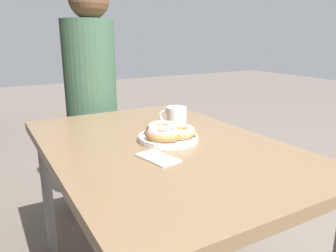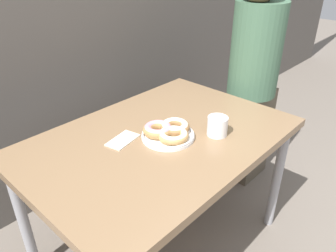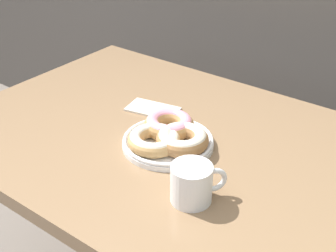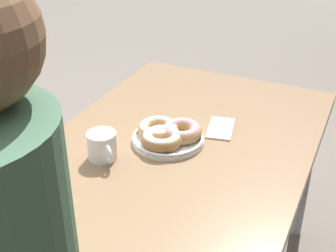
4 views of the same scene
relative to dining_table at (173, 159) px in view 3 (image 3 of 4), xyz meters
name	(u,v)px [view 3 (image 3 of 4)]	position (x,y,z in m)	size (l,w,h in m)	color
dining_table	(173,159)	(0.00, 0.00, 0.00)	(1.22, 0.84, 0.70)	#846647
donut_plate	(168,136)	(0.01, -0.04, 0.10)	(0.24, 0.25, 0.06)	white
coffee_mug	(193,183)	(0.19, -0.18, 0.11)	(0.10, 0.11, 0.09)	white
napkin	(153,109)	(-0.14, 0.09, 0.07)	(0.17, 0.11, 0.01)	beige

